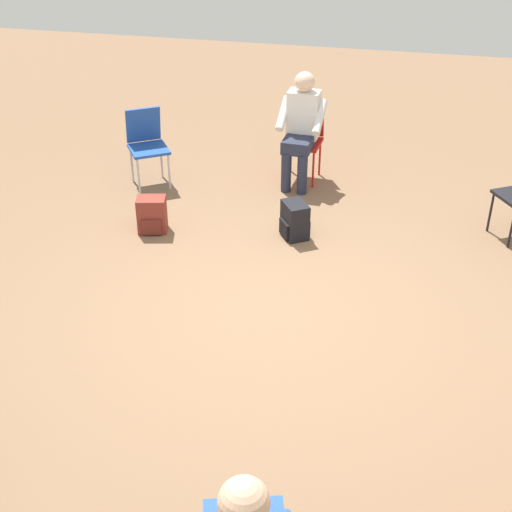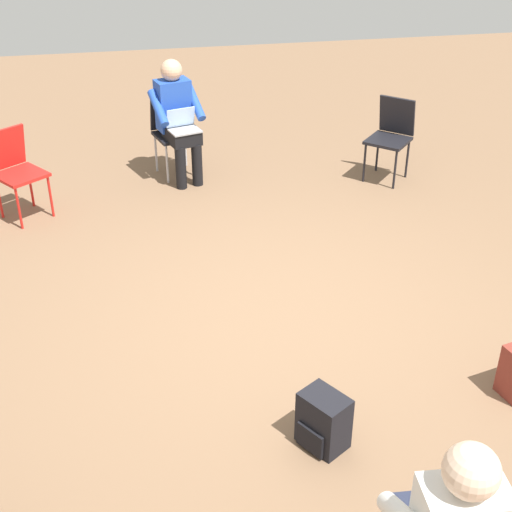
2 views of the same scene
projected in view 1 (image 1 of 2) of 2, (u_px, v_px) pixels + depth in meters
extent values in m
plane|color=brown|center=(270.00, 310.00, 5.95)|extent=(16.45, 16.45, 0.00)
cylinder|color=black|center=(512.00, 228.00, 6.72)|extent=(0.02, 0.02, 0.42)
cylinder|color=black|center=(490.00, 212.00, 6.99)|extent=(0.02, 0.02, 0.42)
cube|color=red|center=(302.00, 143.00, 7.91)|extent=(0.43, 0.43, 0.03)
cylinder|color=red|center=(313.00, 170.00, 7.85)|extent=(0.02, 0.02, 0.42)
cylinder|color=red|center=(283.00, 166.00, 7.93)|extent=(0.02, 0.02, 0.42)
cylinder|color=red|center=(320.00, 158.00, 8.13)|extent=(0.02, 0.02, 0.42)
cylinder|color=red|center=(291.00, 154.00, 8.21)|extent=(0.02, 0.02, 0.42)
cube|color=red|center=(307.00, 119.00, 7.96)|extent=(0.12, 0.39, 0.40)
cube|color=#1E4799|center=(149.00, 149.00, 7.76)|extent=(0.55, 0.55, 0.03)
cylinder|color=#B7B7BC|center=(169.00, 172.00, 7.80)|extent=(0.02, 0.02, 0.42)
cylinder|color=#B7B7BC|center=(139.00, 177.00, 7.69)|extent=(0.02, 0.02, 0.42)
cylinder|color=#B7B7BC|center=(162.00, 160.00, 8.07)|extent=(0.02, 0.02, 0.42)
cylinder|color=#B7B7BC|center=(132.00, 165.00, 7.97)|extent=(0.02, 0.02, 0.42)
cube|color=#1E4799|center=(143.00, 125.00, 7.81)|extent=(0.29, 0.37, 0.40)
sphere|color=#DBAD89|center=(244.00, 502.00, 2.88)|extent=(0.22, 0.22, 0.22)
cylinder|color=#23283D|center=(302.00, 174.00, 7.71)|extent=(0.11, 0.11, 0.45)
cylinder|color=#23283D|center=(286.00, 172.00, 7.75)|extent=(0.11, 0.11, 0.45)
cube|color=#23283D|center=(299.00, 143.00, 7.72)|extent=(0.44, 0.33, 0.14)
cube|color=silver|center=(303.00, 114.00, 7.74)|extent=(0.24, 0.35, 0.52)
sphere|color=beige|center=(305.00, 82.00, 7.55)|extent=(0.22, 0.22, 0.22)
cylinder|color=silver|center=(320.00, 117.00, 7.59)|extent=(0.40, 0.12, 0.31)
cylinder|color=silver|center=(283.00, 113.00, 7.69)|extent=(0.40, 0.12, 0.31)
cube|color=black|center=(295.00, 220.00, 6.92)|extent=(0.34, 0.32, 0.36)
cube|color=black|center=(295.00, 227.00, 6.96)|extent=(0.30, 0.32, 0.16)
cube|color=maroon|center=(152.00, 215.00, 7.01)|extent=(0.26, 0.32, 0.36)
cube|color=maroon|center=(153.00, 222.00, 7.06)|extent=(0.29, 0.25, 0.16)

